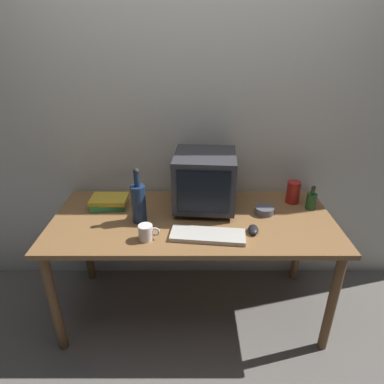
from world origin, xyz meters
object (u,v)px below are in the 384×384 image
at_px(bottle_short, 310,200).
at_px(crt_monitor, 204,180).
at_px(metal_canister, 292,192).
at_px(keyboard, 207,235).
at_px(cd_spindle, 263,210).
at_px(bottle_tall, 138,202).
at_px(computer_mouse, 252,229).
at_px(book_stack, 108,202).
at_px(mug, 145,232).

bearing_deg(bottle_short, crt_monitor, 178.55).
bearing_deg(crt_monitor, metal_canister, 6.87).
bearing_deg(keyboard, cd_spindle, 42.67).
distance_m(crt_monitor, bottle_tall, 0.44).
bearing_deg(computer_mouse, cd_spindle, 71.02).
distance_m(bottle_tall, cd_spindle, 0.79).
bearing_deg(book_stack, crt_monitor, -0.61).
distance_m(computer_mouse, bottle_tall, 0.69).
xyz_separation_m(computer_mouse, book_stack, (-0.90, 0.31, 0.02)).
bearing_deg(bottle_short, book_stack, 178.95).
bearing_deg(keyboard, mug, -169.57).
bearing_deg(book_stack, computer_mouse, -19.11).
bearing_deg(cd_spindle, mug, -157.56).
height_order(crt_monitor, bottle_short, crt_monitor).
bearing_deg(crt_monitor, book_stack, 179.39).
bearing_deg(mug, cd_spindle, 22.44).
relative_size(bottle_short, book_stack, 0.67).
bearing_deg(bottle_tall, mug, -71.82).
bearing_deg(bottle_short, bottle_tall, -171.63).
relative_size(keyboard, mug, 3.50).
distance_m(mug, metal_canister, 1.04).
distance_m(keyboard, computer_mouse, 0.27).
height_order(keyboard, computer_mouse, computer_mouse).
height_order(computer_mouse, bottle_short, bottle_short).
distance_m(crt_monitor, computer_mouse, 0.45).
height_order(crt_monitor, cd_spindle, crt_monitor).
xyz_separation_m(computer_mouse, bottle_short, (0.42, 0.29, 0.04)).
bearing_deg(bottle_short, mug, -160.68).
relative_size(keyboard, book_stack, 1.71).
distance_m(crt_monitor, keyboard, 0.40).
bearing_deg(mug, computer_mouse, 6.81).
relative_size(crt_monitor, mug, 3.45).
height_order(computer_mouse, metal_canister, metal_canister).
bearing_deg(book_stack, bottle_short, -1.05).
height_order(bottle_tall, cd_spindle, bottle_tall).
height_order(crt_monitor, metal_canister, crt_monitor).
relative_size(crt_monitor, metal_canister, 2.76).
height_order(keyboard, book_stack, book_stack).
bearing_deg(metal_canister, keyboard, -144.18).
bearing_deg(bottle_short, cd_spindle, -168.15).
relative_size(computer_mouse, metal_canister, 0.67).
relative_size(book_stack, metal_canister, 1.63).
bearing_deg(metal_canister, bottle_tall, -165.91).
bearing_deg(keyboard, crt_monitor, 97.81).
bearing_deg(mug, bottle_short, 19.32).
xyz_separation_m(keyboard, book_stack, (-0.64, 0.36, 0.02)).
xyz_separation_m(book_stack, cd_spindle, (1.01, -0.09, -0.01)).
distance_m(bottle_tall, book_stack, 0.31).
height_order(crt_monitor, computer_mouse, crt_monitor).
xyz_separation_m(bottle_tall, cd_spindle, (0.78, 0.09, -0.11)).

